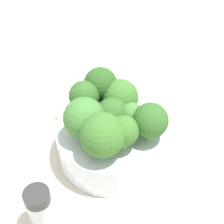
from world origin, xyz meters
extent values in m
plane|color=beige|center=(0.00, 0.00, 0.00)|extent=(3.00, 3.00, 0.00)
cylinder|color=silver|center=(0.00, 0.00, 0.03)|extent=(0.16, 0.16, 0.05)
cylinder|color=#7A9E5B|center=(0.00, 0.00, 0.06)|extent=(0.02, 0.02, 0.02)
sphere|color=#2D5B23|center=(0.00, 0.00, 0.08)|extent=(0.05, 0.05, 0.05)
cylinder|color=#8EB770|center=(0.02, -0.03, 0.07)|extent=(0.02, 0.02, 0.02)
sphere|color=#386B28|center=(0.02, -0.03, 0.09)|extent=(0.04, 0.04, 0.04)
cylinder|color=#7A9E5B|center=(-0.01, -0.04, 0.07)|extent=(0.02, 0.02, 0.02)
sphere|color=#386B28|center=(-0.01, -0.04, 0.09)|extent=(0.06, 0.06, 0.06)
cylinder|color=#7A9E5B|center=(-0.02, 0.05, 0.07)|extent=(0.02, 0.02, 0.03)
sphere|color=#28511E|center=(-0.02, 0.05, 0.09)|extent=(0.05, 0.05, 0.05)
cylinder|color=#8EB770|center=(0.05, -0.01, 0.07)|extent=(0.02, 0.02, 0.02)
sphere|color=#2D5B23|center=(0.05, -0.01, 0.09)|extent=(0.05, 0.05, 0.05)
cylinder|color=#7A9E5B|center=(-0.03, -0.02, 0.07)|extent=(0.02, 0.02, 0.03)
sphere|color=#3D7533|center=(-0.03, -0.02, 0.09)|extent=(0.06, 0.06, 0.06)
cylinder|color=#84AD66|center=(0.03, 0.00, 0.07)|extent=(0.01, 0.01, 0.02)
sphere|color=#3D7533|center=(0.03, 0.00, 0.08)|extent=(0.03, 0.03, 0.03)
cylinder|color=#8EB770|center=(-0.04, 0.02, 0.07)|extent=(0.02, 0.02, 0.03)
sphere|color=#2D5B23|center=(-0.04, 0.02, 0.09)|extent=(0.04, 0.04, 0.04)
cylinder|color=#84AD66|center=(0.01, 0.03, 0.06)|extent=(0.02, 0.02, 0.02)
sphere|color=#386B28|center=(0.01, 0.03, 0.08)|extent=(0.05, 0.05, 0.05)
cylinder|color=#B2B7BC|center=(-0.08, -0.12, 0.03)|extent=(0.03, 0.03, 0.05)
cylinder|color=#2D2D2D|center=(-0.08, -0.12, 0.06)|extent=(0.03, 0.03, 0.01)
cube|color=#AD7F4C|center=(-0.10, 0.06, 0.00)|extent=(0.01, 0.01, 0.01)
cube|color=tan|center=(0.02, 0.14, 0.00)|extent=(0.01, 0.01, 0.01)
camera|label=1|loc=(0.03, -0.35, 0.44)|focal=60.00mm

